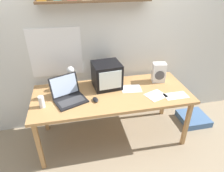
{
  "coord_description": "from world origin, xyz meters",
  "views": [
    {
      "loc": [
        -0.43,
        -2.0,
        2.0
      ],
      "look_at": [
        0.0,
        0.0,
        0.81
      ],
      "focal_mm": 32.0,
      "sensor_mm": 36.0,
      "label": 1
    }
  ],
  "objects_px": {
    "floor_cushion": "(193,118)",
    "loose_paper_near_monitor": "(156,95)",
    "loose_paper_near_laptop": "(176,96)",
    "laptop": "(68,94)",
    "space_heater": "(159,72)",
    "open_notebook": "(131,89)",
    "crt_monitor": "(107,75)",
    "juice_glass": "(42,102)",
    "corner_desk": "(112,97)",
    "desk_lamp": "(71,75)",
    "computer_mouse": "(95,100)"
  },
  "relations": [
    {
      "from": "corner_desk",
      "to": "crt_monitor",
      "type": "xyz_separation_m",
      "value": [
        -0.03,
        0.17,
        0.21
      ]
    },
    {
      "from": "crt_monitor",
      "to": "loose_paper_near_monitor",
      "type": "height_order",
      "value": "crt_monitor"
    },
    {
      "from": "corner_desk",
      "to": "space_heater",
      "type": "height_order",
      "value": "space_heater"
    },
    {
      "from": "space_heater",
      "to": "computer_mouse",
      "type": "xyz_separation_m",
      "value": [
        -0.88,
        -0.29,
        -0.11
      ]
    },
    {
      "from": "laptop",
      "to": "open_notebook",
      "type": "height_order",
      "value": "laptop"
    },
    {
      "from": "desk_lamp",
      "to": "open_notebook",
      "type": "relative_size",
      "value": 1.15
    },
    {
      "from": "floor_cushion",
      "to": "loose_paper_near_monitor",
      "type": "bearing_deg",
      "value": -164.09
    },
    {
      "from": "open_notebook",
      "to": "floor_cushion",
      "type": "relative_size",
      "value": 0.66
    },
    {
      "from": "corner_desk",
      "to": "open_notebook",
      "type": "distance_m",
      "value": 0.27
    },
    {
      "from": "crt_monitor",
      "to": "space_heater",
      "type": "xyz_separation_m",
      "value": [
        0.69,
        -0.01,
        -0.03
      ]
    },
    {
      "from": "crt_monitor",
      "to": "juice_glass",
      "type": "bearing_deg",
      "value": -164.85
    },
    {
      "from": "laptop",
      "to": "juice_glass",
      "type": "relative_size",
      "value": 3.21
    },
    {
      "from": "corner_desk",
      "to": "loose_paper_near_monitor",
      "type": "bearing_deg",
      "value": -17.88
    },
    {
      "from": "desk_lamp",
      "to": "loose_paper_near_laptop",
      "type": "bearing_deg",
      "value": -27.1
    },
    {
      "from": "laptop",
      "to": "loose_paper_near_monitor",
      "type": "bearing_deg",
      "value": -30.14
    },
    {
      "from": "computer_mouse",
      "to": "desk_lamp",
      "type": "bearing_deg",
      "value": 125.39
    },
    {
      "from": "space_heater",
      "to": "loose_paper_near_laptop",
      "type": "relative_size",
      "value": 0.92
    },
    {
      "from": "crt_monitor",
      "to": "loose_paper_near_monitor",
      "type": "bearing_deg",
      "value": -37.82
    },
    {
      "from": "juice_glass",
      "to": "loose_paper_near_monitor",
      "type": "distance_m",
      "value": 1.3
    },
    {
      "from": "loose_paper_near_laptop",
      "to": "loose_paper_near_monitor",
      "type": "height_order",
      "value": "same"
    },
    {
      "from": "corner_desk",
      "to": "juice_glass",
      "type": "distance_m",
      "value": 0.82
    },
    {
      "from": "crt_monitor",
      "to": "space_heater",
      "type": "distance_m",
      "value": 0.69
    },
    {
      "from": "crt_monitor",
      "to": "floor_cushion",
      "type": "bearing_deg",
      "value": -10.47
    },
    {
      "from": "juice_glass",
      "to": "computer_mouse",
      "type": "xyz_separation_m",
      "value": [
        0.58,
        -0.0,
        -0.04
      ]
    },
    {
      "from": "laptop",
      "to": "desk_lamp",
      "type": "distance_m",
      "value": 0.27
    },
    {
      "from": "computer_mouse",
      "to": "loose_paper_near_laptop",
      "type": "bearing_deg",
      "value": -5.74
    },
    {
      "from": "juice_glass",
      "to": "floor_cushion",
      "type": "distance_m",
      "value": 2.21
    },
    {
      "from": "laptop",
      "to": "floor_cushion",
      "type": "distance_m",
      "value": 1.94
    },
    {
      "from": "laptop",
      "to": "juice_glass",
      "type": "xyz_separation_m",
      "value": [
        -0.28,
        -0.1,
        -0.01
      ]
    },
    {
      "from": "space_heater",
      "to": "juice_glass",
      "type": "bearing_deg",
      "value": -158.75
    },
    {
      "from": "desk_lamp",
      "to": "loose_paper_near_laptop",
      "type": "relative_size",
      "value": 1.07
    },
    {
      "from": "corner_desk",
      "to": "desk_lamp",
      "type": "bearing_deg",
      "value": 154.03
    },
    {
      "from": "desk_lamp",
      "to": "space_heater",
      "type": "relative_size",
      "value": 1.17
    },
    {
      "from": "corner_desk",
      "to": "desk_lamp",
      "type": "distance_m",
      "value": 0.57
    },
    {
      "from": "desk_lamp",
      "to": "space_heater",
      "type": "bearing_deg",
      "value": -9.77
    },
    {
      "from": "laptop",
      "to": "space_heater",
      "type": "distance_m",
      "value": 1.2
    },
    {
      "from": "desk_lamp",
      "to": "floor_cushion",
      "type": "distance_m",
      "value": 1.95
    },
    {
      "from": "juice_glass",
      "to": "loose_paper_near_laptop",
      "type": "distance_m",
      "value": 1.54
    },
    {
      "from": "laptop",
      "to": "loose_paper_near_monitor",
      "type": "height_order",
      "value": "laptop"
    },
    {
      "from": "floor_cushion",
      "to": "space_heater",
      "type": "bearing_deg",
      "value": 170.16
    },
    {
      "from": "corner_desk",
      "to": "crt_monitor",
      "type": "bearing_deg",
      "value": 99.82
    },
    {
      "from": "computer_mouse",
      "to": "open_notebook",
      "type": "bearing_deg",
      "value": 19.63
    },
    {
      "from": "desk_lamp",
      "to": "open_notebook",
      "type": "bearing_deg",
      "value": -20.59
    },
    {
      "from": "space_heater",
      "to": "open_notebook",
      "type": "distance_m",
      "value": 0.44
    },
    {
      "from": "space_heater",
      "to": "crt_monitor",
      "type": "bearing_deg",
      "value": -170.25
    },
    {
      "from": "laptop",
      "to": "juice_glass",
      "type": "distance_m",
      "value": 0.3
    },
    {
      "from": "corner_desk",
      "to": "open_notebook",
      "type": "bearing_deg",
      "value": 10.67
    },
    {
      "from": "open_notebook",
      "to": "crt_monitor",
      "type": "bearing_deg",
      "value": 156.68
    },
    {
      "from": "computer_mouse",
      "to": "open_notebook",
      "type": "xyz_separation_m",
      "value": [
        0.48,
        0.17,
        -0.01
      ]
    },
    {
      "from": "computer_mouse",
      "to": "loose_paper_near_monitor",
      "type": "bearing_deg",
      "value": -3.15
    }
  ]
}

